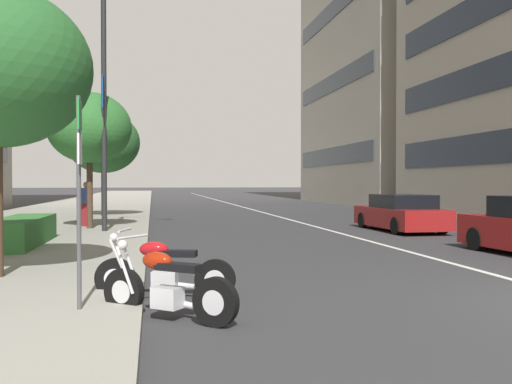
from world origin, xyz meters
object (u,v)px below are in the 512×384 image
Objects in this scene: pedestrian_on_plaza at (86,204)px; parking_sign_by_curb at (79,176)px; motorcycle_mid_row at (166,289)px; car_lead_in_lane at (401,214)px; street_lamp_with_banners at (114,83)px; street_tree_by_lamp_post at (103,142)px; motorcycle_under_tarp at (163,273)px; street_tree_far_plaza at (89,128)px.

parking_sign_by_curb is at bearing -135.39° from pedestrian_on_plaza.
parking_sign_by_curb is (0.18, 1.12, 1.49)m from motorcycle_mid_row.
street_lamp_with_banners is at bearing 88.34° from car_lead_in_lane.
street_tree_by_lamp_post is at bearing 38.09° from pedestrian_on_plaza.
motorcycle_under_tarp is 0.77× the size of parking_sign_by_curb.
street_lamp_with_banners is (12.40, 1.46, 4.86)m from motorcycle_mid_row.
street_tree_far_plaza is (12.36, 2.41, 3.40)m from motorcycle_under_tarp.
street_tree_by_lamp_post is at bearing -67.59° from motorcycle_under_tarp.
street_tree_far_plaza reaches higher than motorcycle_mid_row.
motorcycle_under_tarp is at bearing -130.22° from pedestrian_on_plaza.
motorcycle_under_tarp is at bearing -51.01° from motorcycle_mid_row.
street_lamp_with_banners is 4.96m from pedestrian_on_plaza.
car_lead_in_lane is (10.84, -9.04, 0.23)m from motorcycle_under_tarp.
street_lamp_with_banners reaches higher than street_tree_far_plaza.
car_lead_in_lane is 2.76× the size of pedestrian_on_plaza.
motorcycle_under_tarp is 13.04m from street_tree_far_plaza.
car_lead_in_lane is 0.55× the size of street_lamp_with_banners.
street_tree_far_plaza is 2.92× the size of pedestrian_on_plaza.
motorcycle_mid_row is 13.39m from street_lamp_with_banners.
parking_sign_by_curb reaches higher than motorcycle_mid_row.
parking_sign_by_curb is (-1.15, 1.11, 1.49)m from motorcycle_under_tarp.
parking_sign_by_curb is at bearing -176.06° from street_tree_by_lamp_post.
street_tree_by_lamp_post is at bearing -44.73° from motorcycle_mid_row.
motorcycle_mid_row is 15.16m from car_lead_in_lane.
motorcycle_under_tarp is 0.41× the size of street_tree_by_lamp_post.
motorcycle_under_tarp is (1.33, 0.01, 0.00)m from motorcycle_mid_row.
street_lamp_with_banners is 9.28m from street_tree_by_lamp_post.
street_tree_far_plaza is (13.51, 1.30, 1.91)m from parking_sign_by_curb.
street_lamp_with_banners is (11.06, 1.45, 4.86)m from motorcycle_under_tarp.
street_tree_by_lamp_post is 7.42m from pedestrian_on_plaza.
street_lamp_with_banners is 2.18m from street_tree_far_plaza.
street_tree_far_plaza is at bearing 5.52° from parking_sign_by_curb.
parking_sign_by_curb is 14.57m from pedestrian_on_plaza.
motorcycle_mid_row is 1.02× the size of pedestrian_on_plaza.
street_lamp_with_banners is 1.64× the size of street_tree_by_lamp_post.
motorcycle_mid_row is 0.37× the size of car_lead_in_lane.
street_lamp_with_banners reaches higher than motorcycle_under_tarp.
motorcycle_under_tarp is 13.58m from pedestrian_on_plaza.
pedestrian_on_plaza is at bearing 27.92° from street_lamp_with_banners.
street_lamp_with_banners is at bearing -172.91° from street_tree_by_lamp_post.
car_lead_in_lane is at bearing -128.75° from street_tree_by_lamp_post.
motorcycle_mid_row is at bearing -173.13° from street_tree_by_lamp_post.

